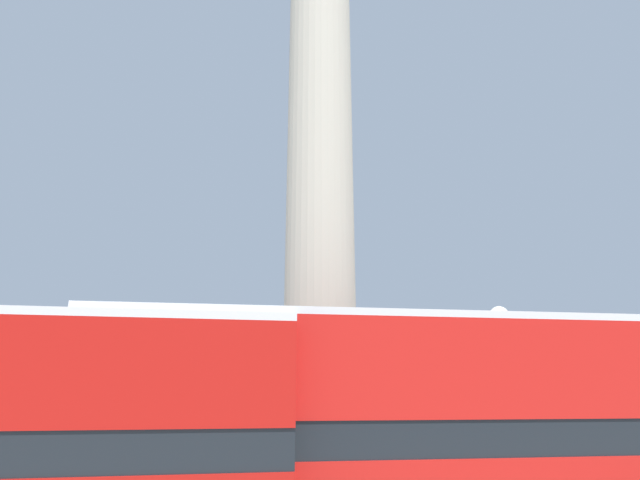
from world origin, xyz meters
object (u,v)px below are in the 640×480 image
bus_a (420,436)px  street_lamp (507,389)px  monument_column (320,199)px  equestrian_statue (570,427)px

bus_a → street_lamp: (3.43, 2.49, 0.79)m
monument_column → street_lamp: (3.73, -3.63, -5.98)m
monument_column → equestrian_statue: 15.45m
monument_column → equestrian_statue: (12.46, 5.27, -7.47)m
monument_column → street_lamp: size_ratio=4.83×
monument_column → equestrian_statue: bearing=22.9°
monument_column → equestrian_statue: monument_column is taller
monument_column → bus_a: bearing=-87.2°
monument_column → street_lamp: monument_column is taller
equestrian_statue → street_lamp: size_ratio=1.19×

